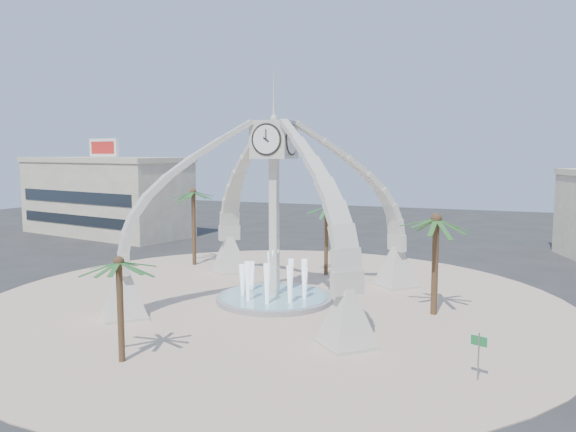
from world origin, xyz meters
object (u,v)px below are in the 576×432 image
(fountain, at_px, (274,297))
(palm_east, at_px, (436,220))
(street_sign, at_px, (479,347))
(palm_south, at_px, (119,263))
(palm_west, at_px, (193,193))
(clock_tower, at_px, (274,208))
(palm_north, at_px, (326,208))

(fountain, xyz_separation_m, palm_east, (10.61, 0.69, 5.76))
(street_sign, bearing_deg, fountain, 167.00)
(palm_south, xyz_separation_m, street_sign, (16.33, 3.88, -3.32))
(fountain, relative_size, palm_west, 1.08)
(palm_east, bearing_deg, clock_tower, -176.29)
(fountain, distance_m, palm_west, 15.89)
(fountain, bearing_deg, palm_north, 84.84)
(clock_tower, xyz_separation_m, street_sign, (13.72, -9.21, -4.89))
(clock_tower, height_order, palm_south, clock_tower)
(palm_north, bearing_deg, fountain, -95.16)
(palm_west, bearing_deg, clock_tower, -37.46)
(clock_tower, height_order, palm_east, clock_tower)
(palm_east, bearing_deg, street_sign, -72.58)
(palm_east, xyz_separation_m, street_sign, (3.10, -9.90, -4.44))
(palm_south, bearing_deg, palm_east, 46.17)
(palm_east, height_order, palm_north, palm_east)
(clock_tower, height_order, palm_west, clock_tower)
(clock_tower, xyz_separation_m, palm_north, (0.83, 9.18, -0.82))
(street_sign, bearing_deg, palm_north, 145.90)
(fountain, distance_m, palm_north, 10.67)
(palm_north, relative_size, palm_south, 1.14)
(clock_tower, height_order, fountain, clock_tower)
(clock_tower, relative_size, palm_west, 2.42)
(clock_tower, relative_size, palm_north, 2.79)
(fountain, height_order, palm_west, palm_west)
(palm_west, xyz_separation_m, palm_south, (8.97, -21.97, -1.66))
(palm_east, bearing_deg, fountain, -176.29)
(clock_tower, bearing_deg, palm_south, -101.29)
(palm_east, bearing_deg, palm_west, 159.75)
(clock_tower, height_order, street_sign, clock_tower)
(palm_west, bearing_deg, palm_north, 1.40)
(palm_north, bearing_deg, street_sign, -54.98)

